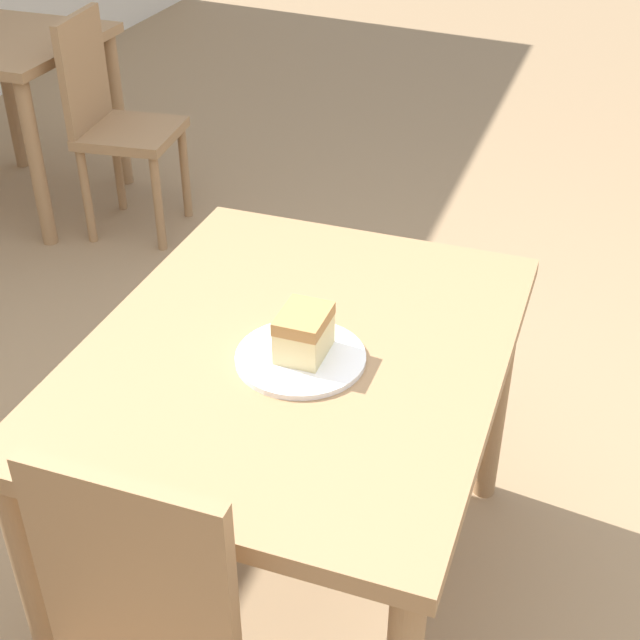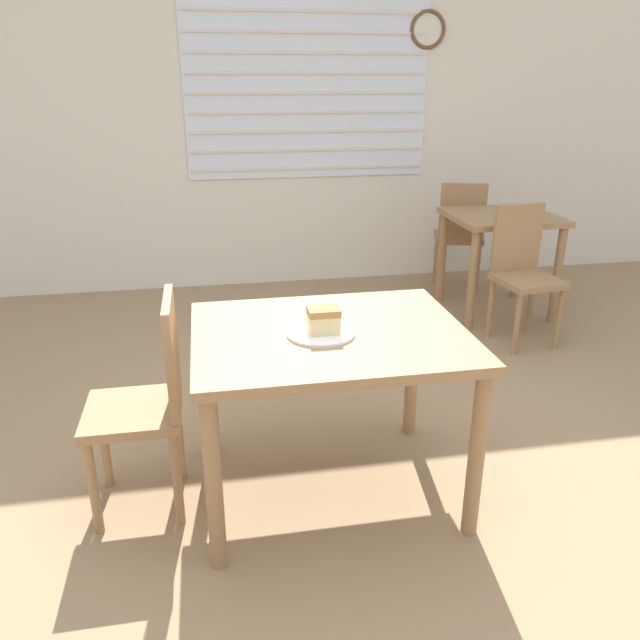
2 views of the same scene
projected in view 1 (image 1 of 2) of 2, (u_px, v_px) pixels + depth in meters
The scene contains 6 objects.
ground_plane at pixel (359, 581), 2.21m from camera, with size 14.00×14.00×0.00m, color #997A56.
dining_table_near at pixel (296, 385), 1.86m from camera, with size 1.04×0.83×0.72m.
dining_table_far at pixel (11, 72), 3.66m from camera, with size 0.72×0.67×0.72m.
chair_far_corner at pixel (114, 120), 3.52m from camera, with size 0.40×0.40×0.88m.
plate at pixel (301, 358), 1.76m from camera, with size 0.26×0.26×0.01m.
cake_slice at pixel (304, 333), 1.74m from camera, with size 0.12×0.09×0.09m.
Camera 1 is at (-1.42, -0.40, 1.76)m, focal length 50.00 mm.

